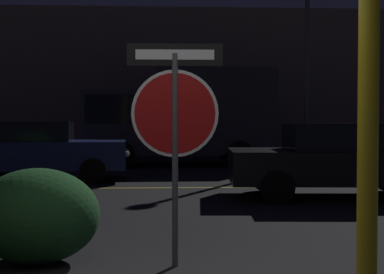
# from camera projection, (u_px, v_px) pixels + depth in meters

# --- Properties ---
(road_center_stripe) EXTENTS (42.03, 0.12, 0.01)m
(road_center_stripe) POSITION_uv_depth(u_px,v_px,m) (161.00, 188.00, 11.68)
(road_center_stripe) COLOR gold
(road_center_stripe) RESTS_ON ground_plane
(stop_sign) EXTENTS (0.96, 0.06, 2.24)m
(stop_sign) POSITION_uv_depth(u_px,v_px,m) (175.00, 111.00, 5.34)
(stop_sign) COLOR #4C4C51
(stop_sign) RESTS_ON ground_plane
(yellow_pole_right) EXTENTS (0.14, 0.14, 3.12)m
(yellow_pole_right) POSITION_uv_depth(u_px,v_px,m) (368.00, 107.00, 3.64)
(yellow_pole_right) COLOR yellow
(yellow_pole_right) RESTS_ON ground_plane
(hedge_bush_2) EXTENTS (1.29, 1.10, 0.98)m
(hedge_bush_2) POSITION_uv_depth(u_px,v_px,m) (37.00, 216.00, 5.50)
(hedge_bush_2) COLOR #1E4C23
(hedge_bush_2) RESTS_ON ground_plane
(passing_car_2) EXTENTS (4.18, 2.10, 1.45)m
(passing_car_2) POSITION_uv_depth(u_px,v_px,m) (43.00, 151.00, 13.05)
(passing_car_2) COLOR navy
(passing_car_2) RESTS_ON ground_plane
(passing_car_3) EXTENTS (4.31, 2.14, 1.42)m
(passing_car_3) POSITION_uv_depth(u_px,v_px,m) (336.00, 160.00, 10.24)
(passing_car_3) COLOR black
(passing_car_3) RESTS_ON ground_plane
(delivery_truck) EXTENTS (6.16, 2.56, 3.14)m
(delivery_truck) POSITION_uv_depth(u_px,v_px,m) (180.00, 115.00, 17.62)
(delivery_truck) COLOR #2D2D33
(delivery_truck) RESTS_ON ground_plane
(street_lamp) EXTENTS (0.46, 0.46, 7.43)m
(street_lamp) POSITION_uv_depth(u_px,v_px,m) (307.00, 21.00, 17.72)
(street_lamp) COLOR #4C4C51
(street_lamp) RESTS_ON ground_plane
(building_backdrop) EXTENTS (37.34, 3.64, 6.16)m
(building_backdrop) POSITION_uv_depth(u_px,v_px,m) (205.00, 85.00, 23.90)
(building_backdrop) COLOR #7A6B5B
(building_backdrop) RESTS_ON ground_plane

